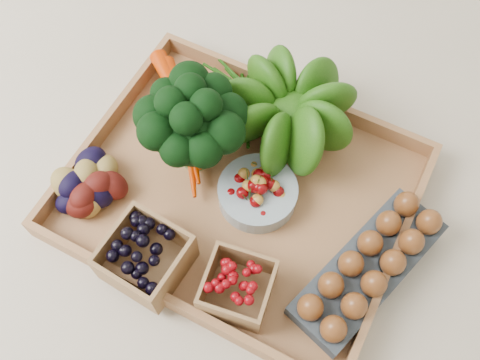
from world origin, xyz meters
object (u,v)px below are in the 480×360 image
at_px(broccoli, 193,138).
at_px(tray, 240,194).
at_px(cherry_bowl, 258,193).
at_px(egg_carton, 368,269).

bearing_deg(broccoli, tray, -13.37).
distance_m(broccoli, cherry_bowl, 0.14).
height_order(tray, egg_carton, egg_carton).
relative_size(tray, broccoli, 3.13).
bearing_deg(egg_carton, tray, -170.56).
xyz_separation_m(cherry_bowl, egg_carton, (0.21, -0.04, -0.00)).
height_order(broccoli, egg_carton, broccoli).
bearing_deg(cherry_bowl, tray, -172.25).
bearing_deg(cherry_bowl, egg_carton, -10.11).
bearing_deg(broccoli, egg_carton, -9.48).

